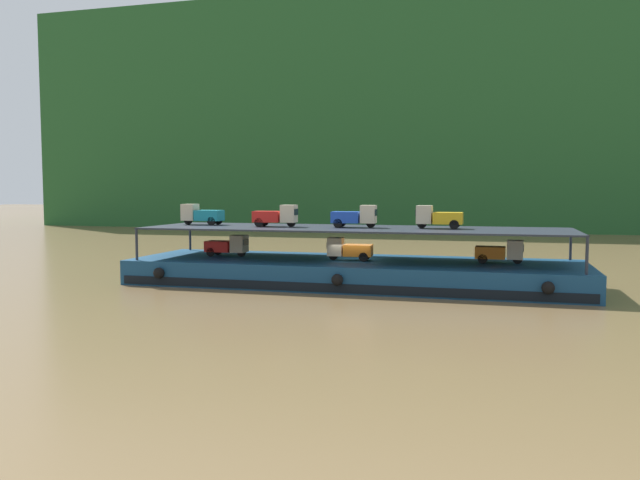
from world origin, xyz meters
TOP-DOWN VIEW (x-y plane):
  - ground_plane at (0.00, 0.00)m, footprint 400.00×400.00m
  - hillside_far_bank at (0.00, 71.22)m, footprint 130.27×39.03m
  - cargo_barge at (0.00, -0.02)m, footprint 27.49×8.58m
  - cargo_rack at (0.00, 0.00)m, footprint 25.89×7.26m
  - mini_truck_lower_stern at (-8.48, 0.23)m, footprint 2.78×1.27m
  - mini_truck_lower_aft at (-0.25, -0.19)m, footprint 2.79×1.29m
  - mini_truck_lower_mid at (8.67, 0.58)m, footprint 2.78×1.28m
  - mini_truck_upper_stern at (-10.53, 0.66)m, footprint 2.74×1.21m
  - mini_truck_upper_mid at (-4.95, -0.23)m, footprint 2.78×1.27m
  - mini_truck_upper_fore at (0.04, 0.18)m, footprint 2.77×1.24m
  - mini_truck_upper_bow at (5.08, 0.42)m, footprint 2.76×1.23m

SIDE VIEW (x-z plane):
  - ground_plane at x=0.00m, z-range 0.00..0.00m
  - cargo_barge at x=0.00m, z-range 0.00..1.50m
  - mini_truck_lower_stern at x=-8.48m, z-range 1.50..2.88m
  - mini_truck_lower_aft at x=-0.25m, z-range 1.50..2.88m
  - mini_truck_lower_mid at x=8.67m, z-range 1.50..2.88m
  - cargo_rack at x=0.00m, z-range 2.44..4.44m
  - mini_truck_upper_stern at x=-10.53m, z-range 3.50..4.88m
  - mini_truck_upper_mid at x=-4.95m, z-range 3.50..4.88m
  - mini_truck_upper_fore at x=0.04m, z-range 3.50..4.88m
  - mini_truck_upper_bow at x=5.08m, z-range 3.50..4.88m
  - hillside_far_bank at x=0.00m, z-range 2.27..38.13m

